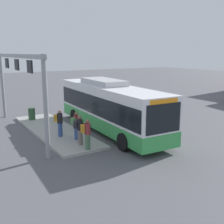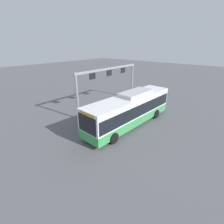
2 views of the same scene
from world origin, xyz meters
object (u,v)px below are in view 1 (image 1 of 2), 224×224
(person_boarding, at_px, (79,129))
(person_waiting_mid, at_px, (59,122))
(bus_main, at_px, (109,105))
(person_waiting_far, at_px, (76,125))
(person_waiting_near, at_px, (87,134))
(trash_bin, at_px, (32,114))

(person_boarding, relative_size, person_waiting_mid, 1.00)
(bus_main, distance_m, person_boarding, 3.77)
(person_boarding, distance_m, person_waiting_far, 0.93)
(bus_main, distance_m, person_waiting_mid, 3.61)
(bus_main, bearing_deg, person_waiting_mid, -89.32)
(bus_main, height_order, person_waiting_near, bus_main)
(bus_main, relative_size, person_boarding, 6.78)
(person_waiting_near, bearing_deg, trash_bin, 109.19)
(person_waiting_mid, bearing_deg, trash_bin, 106.71)
(person_boarding, xyz_separation_m, trash_bin, (-7.34, -0.58, -0.44))
(person_waiting_mid, xyz_separation_m, trash_bin, (-5.29, -0.20, -0.44))
(bus_main, height_order, trash_bin, bus_main)
(person_waiting_near, relative_size, person_waiting_mid, 1.00)
(bus_main, bearing_deg, person_waiting_far, -68.09)
(bus_main, bearing_deg, person_boarding, -55.83)
(person_waiting_near, height_order, person_waiting_mid, same)
(person_waiting_far, bearing_deg, person_waiting_mid, 94.90)
(person_waiting_near, relative_size, person_waiting_far, 1.00)
(person_boarding, bearing_deg, person_waiting_near, -74.99)
(person_waiting_far, bearing_deg, person_waiting_near, -119.58)
(person_waiting_mid, distance_m, person_waiting_far, 1.29)
(bus_main, xyz_separation_m, person_waiting_near, (2.89, -3.17, -0.76))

